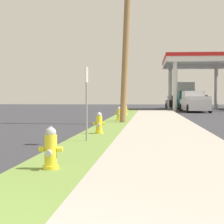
{
  "coord_description": "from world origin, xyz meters",
  "views": [
    {
      "loc": [
        2.43,
        -2.34,
        1.37
      ],
      "look_at": [
        0.79,
        16.34,
        0.73
      ],
      "focal_mm": 68.74,
      "sensor_mm": 36.0,
      "label": 1
    }
  ],
  "objects": [
    {
      "name": "utility_pole_midground",
      "position": [
        1.26,
        19.35,
        4.74
      ],
      "size": [
        1.2,
        0.94,
        9.07
      ],
      "color": "#937047",
      "rests_on": "grass_verge"
    },
    {
      "name": "truck_silver_at_forecourt",
      "position": [
        6.59,
        37.64,
        0.91
      ],
      "size": [
        2.47,
        5.53,
        1.97
      ],
      "color": "#BCBCC1",
      "rests_on": "ground"
    },
    {
      "name": "fire_hydrant_second",
      "position": [
        0.69,
        12.39,
        0.45
      ],
      "size": [
        0.42,
        0.38,
        0.74
      ],
      "color": "yellow",
      "rests_on": "grass_verge"
    },
    {
      "name": "truck_teal_on_apron",
      "position": [
        6.59,
        48.54,
        1.49
      ],
      "size": [
        2.22,
        6.43,
        3.11
      ],
      "color": "#197075",
      "rests_on": "ground"
    },
    {
      "name": "car_black_by_near_pump",
      "position": [
        5.56,
        51.53,
        0.72
      ],
      "size": [
        2.18,
        4.6,
        1.57
      ],
      "color": "black",
      "rests_on": "ground"
    },
    {
      "name": "fire_hydrant_third",
      "position": [
        0.78,
        20.82,
        0.45
      ],
      "size": [
        0.42,
        0.37,
        0.74
      ],
      "color": "yellow",
      "rests_on": "grass_verge"
    },
    {
      "name": "street_sign_post",
      "position": [
        0.64,
        9.77,
        1.63
      ],
      "size": [
        0.05,
        0.36,
        2.12
      ],
      "color": "gray",
      "rests_on": "grass_verge"
    },
    {
      "name": "fire_hydrant_nearest",
      "position": [
        0.71,
        4.98,
        0.45
      ],
      "size": [
        0.42,
        0.37,
        0.74
      ],
      "color": "yellow",
      "rests_on": "grass_verge"
    },
    {
      "name": "fire_hydrant_fourth",
      "position": [
        0.75,
        27.85,
        0.45
      ],
      "size": [
        0.42,
        0.37,
        0.74
      ],
      "color": "yellow",
      "rests_on": "grass_verge"
    }
  ]
}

